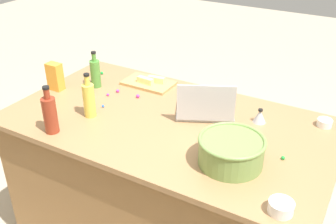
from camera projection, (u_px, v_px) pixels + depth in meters
The scene contains 20 objects.
island_counter at pixel (168, 186), 2.34m from camera, with size 1.74×0.98×0.90m.
laptop at pixel (205, 108), 2.14m from camera, with size 0.37×0.34×0.22m.
mixing_bowl_large at pixel (231, 150), 1.75m from camera, with size 0.30×0.30×0.13m.
bottle_oil at pixel (89, 99), 2.12m from camera, with size 0.06×0.06×0.25m.
bottle_soy at pixel (50, 114), 1.97m from camera, with size 0.07×0.07×0.25m.
bottle_olive at pixel (95, 73), 2.45m from camera, with size 0.06×0.06×0.23m.
cutting_board at pixel (149, 83), 2.51m from camera, with size 0.31×0.19×0.02m, color tan.
butter_stick_left at pixel (156, 79), 2.50m from camera, with size 0.11×0.04×0.04m, color #F4E58C.
butter_stick_right at pixel (145, 80), 2.48m from camera, with size 0.11×0.04×0.04m, color #F4E58C.
ramekin_small at pixel (325, 123), 2.06m from camera, with size 0.08×0.08×0.04m, color white.
ramekin_medium at pixel (281, 207), 1.50m from camera, with size 0.10×0.10×0.05m, color white.
kitchen_timer at pixel (260, 116), 2.09m from camera, with size 0.07×0.07×0.08m.
candy_bag at pixel (55, 77), 2.41m from camera, with size 0.09×0.06×0.17m, color gold.
candy_0 at pixel (138, 96), 2.35m from camera, with size 0.02×0.02×0.02m, color #CC3399.
candy_1 at pixel (102, 73), 2.65m from camera, with size 0.02×0.02×0.02m, color green.
candy_2 at pixel (184, 99), 2.31m from camera, with size 0.02×0.02×0.02m, color red.
candy_3 at pixel (283, 158), 1.80m from camera, with size 0.02×0.02×0.02m, color green.
candy_4 at pixel (103, 106), 2.25m from camera, with size 0.02×0.02×0.02m, color blue.
candy_5 at pixel (108, 95), 2.37m from camera, with size 0.02×0.02×0.02m, color #CC3399.
candy_6 at pixel (118, 91), 2.41m from camera, with size 0.02×0.02×0.02m, color #CC3399.
Camera 1 is at (-0.91, 1.59, 1.96)m, focal length 42.53 mm.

